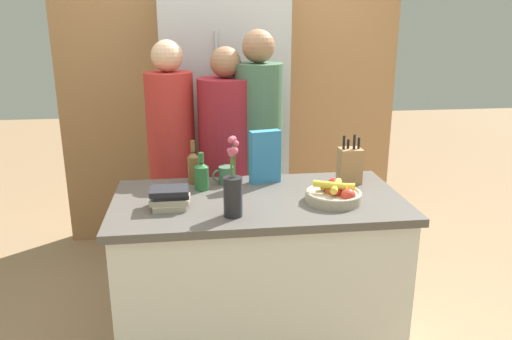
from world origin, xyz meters
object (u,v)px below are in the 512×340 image
object	(u,v)px
refrigerator	(225,122)
bottle_vinegar	(202,175)
flower_vase	(233,191)
person_at_sink	(172,155)
bottle_oil	(193,166)
person_in_blue	(227,161)
person_in_red_tee	(258,149)
cereal_box	(265,157)
fruit_bowl	(334,194)
book_stack	(170,198)
knife_block	(350,165)
coffee_mug	(226,175)

from	to	relation	value
refrigerator	bottle_vinegar	distance (m)	1.12
flower_vase	person_at_sink	distance (m)	0.99
bottle_oil	person_in_blue	bearing A→B (deg)	60.93
person_at_sink	person_in_red_tee	bearing A→B (deg)	-22.76
bottle_vinegar	person_at_sink	bearing A→B (deg)	107.54
cereal_box	person_in_red_tee	bearing A→B (deg)	87.55
fruit_bowl	book_stack	bearing A→B (deg)	178.52
cereal_box	person_in_red_tee	xyz separation A→B (m)	(0.02, 0.41, -0.06)
book_stack	person_in_blue	bearing A→B (deg)	66.19
fruit_bowl	flower_vase	xyz separation A→B (m)	(-0.51, -0.12, 0.08)
person_in_blue	cereal_box	bearing A→B (deg)	-95.20
book_stack	person_in_red_tee	bearing A→B (deg)	54.50
knife_block	bottle_vinegar	bearing A→B (deg)	-178.73
refrigerator	person_in_red_tee	xyz separation A→B (m)	(0.17, -0.61, -0.05)
flower_vase	coffee_mug	bearing A→B (deg)	89.91
refrigerator	person_in_blue	xyz separation A→B (m)	(-0.03, -0.60, -0.13)
coffee_mug	bottle_oil	world-z (taller)	bottle_oil
refrigerator	flower_vase	bearing A→B (deg)	-92.43
cereal_box	person_in_red_tee	size ratio (longest dim) A/B	0.17
flower_vase	person_in_blue	distance (m)	0.90
refrigerator	cereal_box	distance (m)	1.03
fruit_bowl	knife_block	xyz separation A→B (m)	(0.17, 0.29, 0.06)
refrigerator	book_stack	xyz separation A→B (m)	(-0.36, -1.35, -0.09)
coffee_mug	refrigerator	bearing A→B (deg)	86.48
coffee_mug	bottle_vinegar	size ratio (longest dim) A/B	0.62
refrigerator	knife_block	xyz separation A→B (m)	(0.62, -1.08, -0.03)
book_stack	person_in_red_tee	world-z (taller)	person_in_red_tee
person_at_sink	person_in_blue	size ratio (longest dim) A/B	1.02
bottle_oil	person_in_red_tee	bearing A→B (deg)	42.39
book_stack	refrigerator	bearing A→B (deg)	75.22
bottle_vinegar	bottle_oil	bearing A→B (deg)	109.45
cereal_box	coffee_mug	bearing A→B (deg)	179.66
fruit_bowl	person_in_blue	size ratio (longest dim) A/B	0.17
knife_block	coffee_mug	bearing A→B (deg)	174.61
knife_block	bottle_oil	distance (m)	0.86
person_in_red_tee	person_in_blue	bearing A→B (deg)	-175.20
flower_vase	cereal_box	distance (m)	0.52
coffee_mug	cereal_box	bearing A→B (deg)	-0.34
bottle_oil	bottle_vinegar	size ratio (longest dim) A/B	1.19
bottle_vinegar	person_in_blue	distance (m)	0.53
fruit_bowl	bottle_oil	bearing A→B (deg)	150.81
cereal_box	person_in_red_tee	world-z (taller)	person_in_red_tee
fruit_bowl	person_in_blue	world-z (taller)	person_in_blue
knife_block	bottle_oil	xyz separation A→B (m)	(-0.86, 0.10, -0.00)
bottle_vinegar	fruit_bowl	bearing A→B (deg)	-22.48
person_at_sink	person_in_red_tee	xyz separation A→B (m)	(0.54, -0.06, 0.04)
refrigerator	bottle_vinegar	xyz separation A→B (m)	(-0.20, -1.10, -0.05)
refrigerator	knife_block	world-z (taller)	refrigerator
refrigerator	coffee_mug	bearing A→B (deg)	-93.52
fruit_bowl	book_stack	distance (m)	0.81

